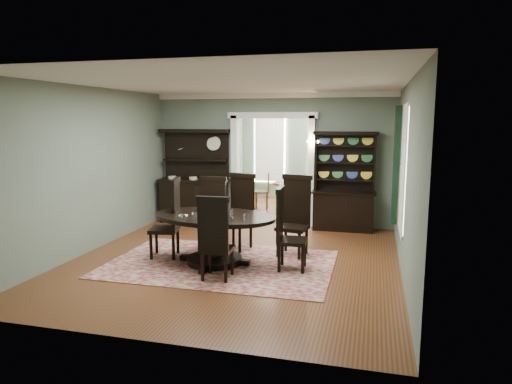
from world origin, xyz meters
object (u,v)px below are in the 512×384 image
welsh_dresser (344,195)px  parlor_table (288,192)px  dining_table (214,230)px  sideboard (195,190)px

welsh_dresser → parlor_table: size_ratio=2.68×
dining_table → parlor_table: (0.35, 4.81, -0.09)m
sideboard → parlor_table: size_ratio=2.71×
dining_table → welsh_dresser: 3.56m
welsh_dresser → dining_table: bearing=-123.4°
dining_table → sideboard: (-1.54, 2.96, 0.18)m
dining_table → welsh_dresser: bearing=62.0°
sideboard → welsh_dresser: size_ratio=1.01×
sideboard → welsh_dresser: sideboard is taller
dining_table → sideboard: size_ratio=1.02×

